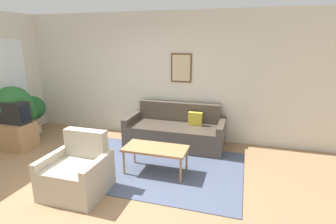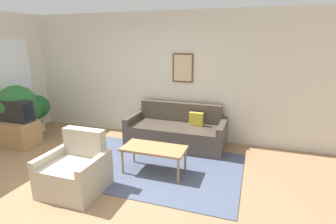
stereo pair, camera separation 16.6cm
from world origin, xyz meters
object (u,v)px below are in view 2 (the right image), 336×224
at_px(potted_plant_tall, 17,105).
at_px(armchair, 76,172).
at_px(coffee_table, 154,150).
at_px(tv, 16,111).
at_px(couch, 177,131).

bearing_deg(potted_plant_tall, armchair, -27.81).
xyz_separation_m(coffee_table, armchair, (-0.88, -0.85, -0.11)).
bearing_deg(coffee_table, tv, 176.86).
bearing_deg(potted_plant_tall, couch, 15.12).
bearing_deg(coffee_table, couch, 89.95).
relative_size(coffee_table, potted_plant_tall, 0.85).
xyz_separation_m(couch, armchair, (-0.88, -2.12, -0.00)).
height_order(coffee_table, armchair, armchair).
bearing_deg(tv, potted_plant_tall, 132.67).
bearing_deg(armchair, tv, 165.91).
bearing_deg(potted_plant_tall, coffee_table, -6.96).
relative_size(tv, armchair, 0.78).
height_order(couch, armchair, armchair).
bearing_deg(couch, coffee_table, -90.05).
relative_size(coffee_table, tv, 1.53).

